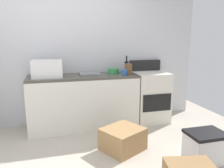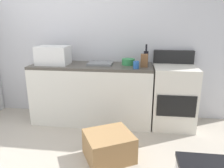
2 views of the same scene
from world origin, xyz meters
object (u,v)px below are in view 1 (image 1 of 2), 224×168
at_px(cardboard_box_large, 123,139).
at_px(storage_bin, 205,146).
at_px(knife_block, 128,69).
at_px(mixing_bowl, 113,71).
at_px(stove_oven, 150,96).
at_px(coffee_mug, 125,73).
at_px(microwave, 47,69).
at_px(wine_bottle, 126,66).

height_order(cardboard_box_large, storage_bin, storage_bin).
bearing_deg(storage_bin, knife_block, 109.81).
bearing_deg(knife_block, mixing_bowl, 150.56).
height_order(stove_oven, coffee_mug, stove_oven).
distance_m(microwave, knife_block, 1.34).
relative_size(microwave, knife_block, 2.56).
height_order(stove_oven, storage_bin, stove_oven).
bearing_deg(storage_bin, wine_bottle, 106.85).
xyz_separation_m(wine_bottle, cardboard_box_large, (-0.41, -1.07, -0.86)).
height_order(wine_bottle, mixing_bowl, wine_bottle).
distance_m(wine_bottle, coffee_mug, 0.34).
distance_m(wine_bottle, knife_block, 0.18).
distance_m(stove_oven, knife_block, 0.69).
distance_m(knife_block, mixing_bowl, 0.27).
relative_size(coffee_mug, mixing_bowl, 0.53).
bearing_deg(wine_bottle, microwave, -173.73).
relative_size(mixing_bowl, cardboard_box_large, 0.37).
bearing_deg(mixing_bowl, microwave, -174.82).
bearing_deg(mixing_bowl, cardboard_box_large, -98.33).
xyz_separation_m(knife_block, mixing_bowl, (-0.23, 0.13, -0.04)).
xyz_separation_m(stove_oven, storage_bin, (0.07, -1.50, -0.27)).
bearing_deg(cardboard_box_large, stove_oven, 49.35).
relative_size(wine_bottle, mixing_bowl, 1.58).
bearing_deg(knife_block, stove_oven, 8.97).
xyz_separation_m(microwave, cardboard_box_large, (0.96, -0.92, -0.88)).
height_order(wine_bottle, coffee_mug, wine_bottle).
bearing_deg(coffee_mug, stove_oven, 19.59).
distance_m(stove_oven, wine_bottle, 0.70).
relative_size(coffee_mug, knife_block, 0.56).
relative_size(knife_block, cardboard_box_large, 0.35).
xyz_separation_m(wine_bottle, storage_bin, (0.49, -1.61, -0.82)).
xyz_separation_m(wine_bottle, knife_block, (-0.03, -0.18, -0.02)).
bearing_deg(stove_oven, storage_bin, -87.39).
relative_size(stove_oven, cardboard_box_large, 2.16).
distance_m(stove_oven, microwave, 1.88).
bearing_deg(microwave, wine_bottle, 6.27).
xyz_separation_m(microwave, mixing_bowl, (1.11, 0.10, -0.09)).
height_order(knife_block, storage_bin, knife_block).
distance_m(wine_bottle, storage_bin, 1.87).
xyz_separation_m(microwave, knife_block, (1.34, -0.03, -0.05)).
bearing_deg(cardboard_box_large, microwave, 136.25).
bearing_deg(cardboard_box_large, storage_bin, -31.17).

